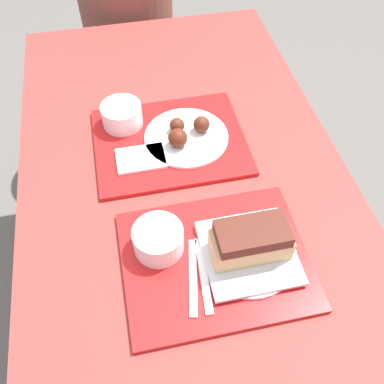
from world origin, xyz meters
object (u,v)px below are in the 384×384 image
object	(u,v)px
brisket_sandwich_plate	(250,246)
wings_plate_far	(186,135)
tray_near	(215,260)
bowl_coleslaw_far	(122,114)
tray_far	(170,142)
bowl_coleslaw_near	(158,239)

from	to	relation	value
brisket_sandwich_plate	wings_plate_far	distance (m)	0.37
tray_near	bowl_coleslaw_far	world-z (taller)	bowl_coleslaw_far
bowl_coleslaw_far	wings_plate_far	distance (m)	0.18
tray_far	bowl_coleslaw_near	distance (m)	0.32
bowl_coleslaw_far	wings_plate_far	bearing A→B (deg)	-30.73
wings_plate_far	bowl_coleslaw_near	bearing A→B (deg)	-111.44
tray_far	wings_plate_far	world-z (taller)	wings_plate_far
bowl_coleslaw_near	tray_far	bearing A→B (deg)	75.88
tray_near	brisket_sandwich_plate	bearing A→B (deg)	-4.97
brisket_sandwich_plate	tray_near	bearing A→B (deg)	175.03
bowl_coleslaw_near	brisket_sandwich_plate	distance (m)	0.19
brisket_sandwich_plate	bowl_coleslaw_far	distance (m)	0.50
bowl_coleslaw_near	wings_plate_far	bearing A→B (deg)	68.56
tray_near	bowl_coleslaw_near	world-z (taller)	bowl_coleslaw_near
tray_far	wings_plate_far	bearing A→B (deg)	-5.31
bowl_coleslaw_near	brisket_sandwich_plate	world-z (taller)	brisket_sandwich_plate
bowl_coleslaw_near	bowl_coleslaw_far	world-z (taller)	same
tray_near	tray_far	size ratio (longest dim) A/B	1.00
tray_near	wings_plate_far	world-z (taller)	wings_plate_far
bowl_coleslaw_near	wings_plate_far	world-z (taller)	bowl_coleslaw_near
wings_plate_far	tray_far	bearing A→B (deg)	174.69
tray_far	bowl_coleslaw_near	size ratio (longest dim) A/B	3.65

